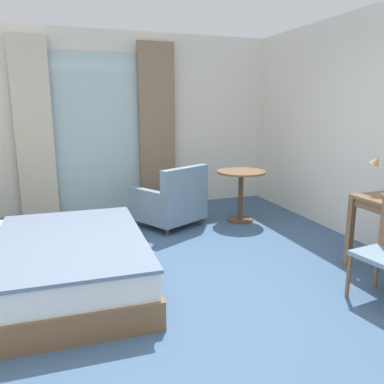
{
  "coord_description": "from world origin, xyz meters",
  "views": [
    {
      "loc": [
        -0.97,
        -3.03,
        1.67
      ],
      "look_at": [
        0.35,
        0.71,
        0.76
      ],
      "focal_mm": 35.95,
      "sensor_mm": 36.0,
      "label": 1
    }
  ],
  "objects_px": {
    "desk_lamp": "(380,170)",
    "armchair_by_window": "(171,202)",
    "bed": "(25,268)",
    "round_cafe_table": "(241,184)"
  },
  "relations": [
    {
      "from": "armchair_by_window",
      "to": "round_cafe_table",
      "type": "distance_m",
      "value": 1.05
    },
    {
      "from": "armchair_by_window",
      "to": "desk_lamp",
      "type": "bearing_deg",
      "value": -52.26
    },
    {
      "from": "desk_lamp",
      "to": "round_cafe_table",
      "type": "bearing_deg",
      "value": 105.69
    },
    {
      "from": "bed",
      "to": "round_cafe_table",
      "type": "height_order",
      "value": "bed"
    },
    {
      "from": "armchair_by_window",
      "to": "round_cafe_table",
      "type": "relative_size",
      "value": 1.44
    },
    {
      "from": "round_cafe_table",
      "to": "desk_lamp",
      "type": "bearing_deg",
      "value": -74.31
    },
    {
      "from": "armchair_by_window",
      "to": "round_cafe_table",
      "type": "height_order",
      "value": "armchair_by_window"
    },
    {
      "from": "desk_lamp",
      "to": "bed",
      "type": "bearing_deg",
      "value": 170.95
    },
    {
      "from": "bed",
      "to": "round_cafe_table",
      "type": "distance_m",
      "value": 3.17
    },
    {
      "from": "desk_lamp",
      "to": "armchair_by_window",
      "type": "height_order",
      "value": "desk_lamp"
    }
  ]
}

